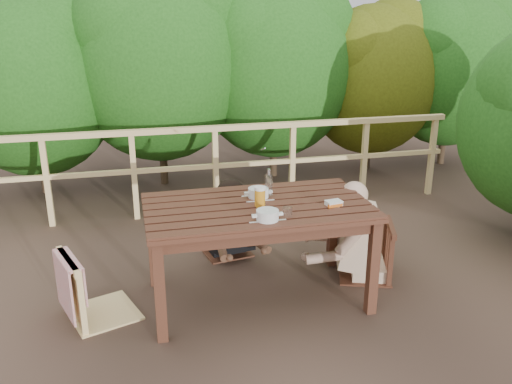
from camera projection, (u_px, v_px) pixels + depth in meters
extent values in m
plane|color=#50392D|center=(257.00, 297.00, 4.49)|extent=(60.00, 60.00, 0.00)
cube|color=#412216|center=(257.00, 253.00, 4.36)|extent=(1.73, 0.97, 0.80)
cube|color=#E9C57F|center=(98.00, 255.00, 4.09)|extent=(0.64, 0.64, 1.01)
cube|color=#412216|center=(226.00, 211.00, 5.16)|extent=(0.49, 0.49, 0.85)
cube|color=#412216|center=(367.00, 227.00, 4.72)|extent=(0.59, 0.59, 0.92)
cube|color=#E9C57F|center=(216.00, 170.00, 6.16)|extent=(5.60, 0.10, 1.01)
cylinder|color=silver|center=(267.00, 216.00, 3.91)|extent=(0.27, 0.27, 0.09)
cylinder|color=white|center=(258.00, 194.00, 4.37)|extent=(0.28, 0.28, 0.09)
ellipsoid|color=#A65F28|center=(265.00, 212.00, 4.01)|extent=(0.13, 0.10, 0.08)
cylinder|color=gold|center=(260.00, 197.00, 4.17)|extent=(0.09, 0.09, 0.17)
cylinder|color=silver|center=(269.00, 184.00, 4.37)|extent=(0.06, 0.06, 0.24)
cylinder|color=white|center=(287.00, 213.00, 3.98)|extent=(0.07, 0.07, 0.08)
cube|color=white|center=(334.00, 204.00, 4.20)|extent=(0.13, 0.10, 0.05)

